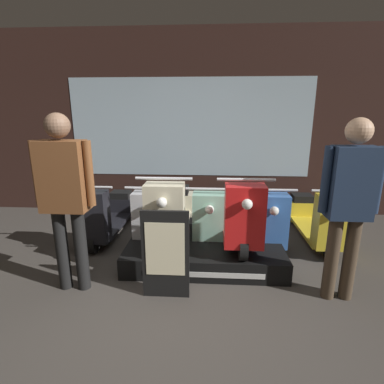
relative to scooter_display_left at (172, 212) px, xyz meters
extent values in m
plane|color=#423D38|center=(0.11, -1.26, -0.59)|extent=(30.00, 30.00, 0.00)
cube|color=#331E19|center=(0.11, 1.81, 1.01)|extent=(7.71, 0.08, 3.20)
cube|color=silver|center=(0.11, 1.77, 0.96)|extent=(4.24, 0.01, 1.70)
cube|color=black|center=(0.43, 0.09, -0.47)|extent=(1.91, 1.58, 0.25)
cube|color=silver|center=(0.43, -0.71, -0.48)|extent=(1.34, 0.01, 0.06)
cylinder|color=black|center=(0.00, -0.58, -0.20)|extent=(0.09, 0.29, 0.29)
cylinder|color=black|center=(0.00, 0.76, -0.20)|extent=(0.09, 0.29, 0.29)
cube|color=beige|center=(0.00, 0.09, -0.21)|extent=(0.40, 1.26, 0.05)
cube|color=beige|center=(0.00, -0.56, 0.16)|extent=(0.42, 0.26, 0.69)
cube|color=beige|center=(0.00, 0.74, -0.12)|extent=(0.44, 0.30, 0.33)
cube|color=black|center=(0.00, 0.73, 0.10)|extent=(0.32, 0.27, 0.11)
cylinder|color=silver|center=(0.00, -0.57, 0.56)|extent=(0.60, 0.03, 0.03)
sphere|color=white|center=(0.00, -0.75, 0.35)|extent=(0.11, 0.11, 0.11)
cylinder|color=black|center=(0.86, -0.58, -0.20)|extent=(0.09, 0.29, 0.29)
cylinder|color=black|center=(0.86, 0.76, -0.20)|extent=(0.09, 0.29, 0.29)
cube|color=red|center=(0.86, 0.09, -0.21)|extent=(0.40, 1.26, 0.05)
cube|color=red|center=(0.86, -0.56, 0.16)|extent=(0.42, 0.26, 0.69)
cube|color=red|center=(0.86, 0.74, -0.12)|extent=(0.44, 0.30, 0.33)
cube|color=black|center=(0.86, 0.73, 0.10)|extent=(0.32, 0.27, 0.11)
cylinder|color=silver|center=(0.86, -0.57, 0.56)|extent=(0.60, 0.03, 0.03)
sphere|color=white|center=(0.86, -0.75, 0.35)|extent=(0.11, 0.11, 0.11)
cylinder|color=black|center=(-1.06, -0.04, -0.45)|extent=(0.09, 0.29, 0.29)
cylinder|color=black|center=(-1.06, 1.31, -0.45)|extent=(0.09, 0.29, 0.29)
cube|color=black|center=(-1.06, 0.64, -0.46)|extent=(0.40, 1.26, 0.05)
cube|color=black|center=(-1.06, -0.01, -0.09)|extent=(0.42, 0.26, 0.69)
cube|color=black|center=(-1.06, 1.29, -0.37)|extent=(0.44, 0.30, 0.33)
cube|color=black|center=(-1.06, 1.28, -0.15)|extent=(0.32, 0.27, 0.11)
cylinder|color=silver|center=(-1.06, -0.02, 0.31)|extent=(0.60, 0.03, 0.03)
sphere|color=white|center=(-1.06, -0.20, 0.10)|extent=(0.11, 0.11, 0.11)
cylinder|color=black|center=(-0.29, -0.04, -0.45)|extent=(0.09, 0.29, 0.29)
cylinder|color=black|center=(-0.29, 1.31, -0.45)|extent=(0.09, 0.29, 0.29)
cube|color=#BCBCC1|center=(-0.29, 0.64, -0.46)|extent=(0.40, 1.26, 0.05)
cube|color=#BCBCC1|center=(-0.29, -0.01, -0.09)|extent=(0.42, 0.26, 0.69)
cube|color=#BCBCC1|center=(-0.29, 1.29, -0.37)|extent=(0.44, 0.30, 0.33)
cube|color=black|center=(-0.29, 1.28, -0.15)|extent=(0.32, 0.27, 0.11)
cylinder|color=silver|center=(-0.29, -0.02, 0.31)|extent=(0.60, 0.03, 0.03)
sphere|color=white|center=(-0.29, -0.20, 0.10)|extent=(0.11, 0.11, 0.11)
cylinder|color=black|center=(0.48, -0.04, -0.45)|extent=(0.09, 0.29, 0.29)
cylinder|color=black|center=(0.48, 1.31, -0.45)|extent=(0.09, 0.29, 0.29)
cube|color=#8EC6AD|center=(0.48, 0.64, -0.46)|extent=(0.40, 1.26, 0.05)
cube|color=#8EC6AD|center=(0.48, -0.01, -0.09)|extent=(0.42, 0.26, 0.69)
cube|color=#8EC6AD|center=(0.48, 1.29, -0.37)|extent=(0.44, 0.30, 0.33)
cube|color=black|center=(0.48, 1.28, -0.15)|extent=(0.32, 0.27, 0.11)
cylinder|color=silver|center=(0.48, -0.02, 0.31)|extent=(0.60, 0.03, 0.03)
sphere|color=white|center=(0.48, -0.20, 0.10)|extent=(0.11, 0.11, 0.11)
cylinder|color=black|center=(1.25, -0.04, -0.45)|extent=(0.09, 0.29, 0.29)
cylinder|color=black|center=(1.25, 1.31, -0.45)|extent=(0.09, 0.29, 0.29)
cube|color=#386BBC|center=(1.25, 0.64, -0.46)|extent=(0.40, 1.26, 0.05)
cube|color=#386BBC|center=(1.25, -0.01, -0.09)|extent=(0.42, 0.26, 0.69)
cube|color=#386BBC|center=(1.25, 1.29, -0.37)|extent=(0.44, 0.30, 0.33)
cube|color=black|center=(1.25, 1.28, -0.15)|extent=(0.32, 0.27, 0.11)
cylinder|color=silver|center=(1.25, -0.02, 0.31)|extent=(0.60, 0.03, 0.03)
sphere|color=white|center=(1.25, -0.20, 0.10)|extent=(0.11, 0.11, 0.11)
cylinder|color=black|center=(2.02, -0.04, -0.45)|extent=(0.09, 0.29, 0.29)
cylinder|color=black|center=(2.02, 1.31, -0.45)|extent=(0.09, 0.29, 0.29)
cube|color=yellow|center=(2.02, 0.64, -0.46)|extent=(0.40, 1.26, 0.05)
cube|color=yellow|center=(2.02, -0.01, -0.09)|extent=(0.42, 0.26, 0.69)
cube|color=yellow|center=(2.02, 1.29, -0.37)|extent=(0.44, 0.30, 0.33)
cube|color=black|center=(2.02, 1.28, -0.15)|extent=(0.32, 0.27, 0.11)
cylinder|color=silver|center=(2.02, -0.02, 0.31)|extent=(0.60, 0.03, 0.03)
sphere|color=white|center=(2.02, -0.20, 0.10)|extent=(0.11, 0.11, 0.11)
cylinder|color=black|center=(-1.05, -0.85, -0.15)|extent=(0.13, 0.13, 0.88)
cylinder|color=black|center=(-0.85, -0.85, -0.15)|extent=(0.13, 0.13, 0.88)
cube|color=brown|center=(-0.95, -0.85, 0.63)|extent=(0.45, 0.25, 0.70)
cylinder|color=brown|center=(-1.21, -0.85, 0.66)|extent=(0.08, 0.08, 0.64)
cylinder|color=brown|center=(-0.68, -0.85, 0.66)|extent=(0.08, 0.08, 0.64)
sphere|color=brown|center=(-0.95, -0.85, 1.12)|extent=(0.24, 0.24, 0.24)
cylinder|color=#473828|center=(1.70, -0.85, -0.16)|extent=(0.13, 0.13, 0.86)
cylinder|color=#473828|center=(1.88, -0.85, -0.16)|extent=(0.13, 0.13, 0.86)
cube|color=#1E2D47|center=(1.79, -0.85, 0.61)|extent=(0.39, 0.22, 0.68)
cylinder|color=#1E2D47|center=(1.56, -0.85, 0.64)|extent=(0.08, 0.08, 0.63)
cylinder|color=#1E2D47|center=(2.03, -0.85, 0.64)|extent=(0.08, 0.08, 0.63)
sphere|color=tan|center=(1.79, -0.85, 1.08)|extent=(0.23, 0.23, 0.23)
cube|color=black|center=(0.06, -0.95, -0.13)|extent=(0.47, 0.04, 0.93)
cube|color=beige|center=(0.06, -0.97, -0.06)|extent=(0.39, 0.01, 0.56)
camera|label=1|loc=(0.49, -3.62, 1.25)|focal=28.00mm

